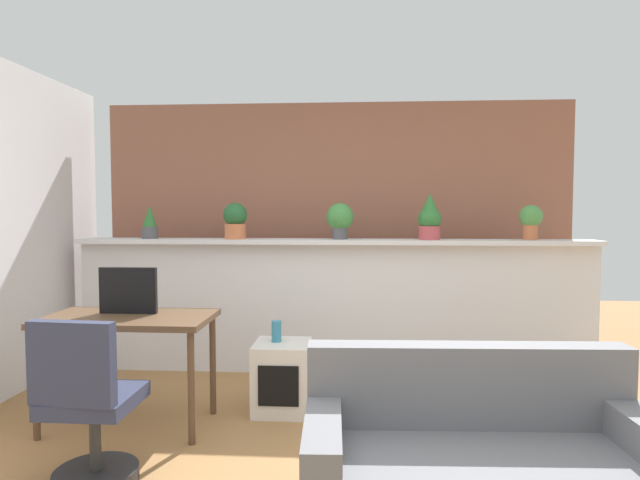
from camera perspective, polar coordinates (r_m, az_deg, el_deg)
name	(u,v)px	position (r m, az deg, el deg)	size (l,w,h in m)	color
divider_wall	(333,308)	(4.82, 1.42, -7.24)	(4.55, 0.16, 1.15)	silver
plant_shelf	(333,242)	(4.71, 1.41, -0.17)	(4.55, 0.30, 0.04)	silver
brick_wall_behind	(336,230)	(5.34, 1.70, 1.06)	(4.55, 0.10, 2.50)	#935B47
potted_plant_0	(150,223)	(5.05, -17.69, 1.73)	(0.14, 0.14, 0.30)	#4C4C51
potted_plant_1	(235,220)	(4.81, -9.02, 2.09)	(0.21, 0.21, 0.32)	#C66B42
potted_plant_2	(340,219)	(4.71, 2.14, 2.29)	(0.24, 0.24, 0.32)	#4C4C51
potted_plant_3	(430,218)	(4.73, 11.59, 2.35)	(0.20, 0.20, 0.40)	#B7474C
potted_plant_4	(531,219)	(4.95, 21.52, 2.05)	(0.19, 0.19, 0.30)	#C66B42
desk	(129,328)	(3.84, -19.71, -8.84)	(1.10, 0.60, 0.75)	brown
tv_monitor	(128,290)	(3.88, -19.74, -5.08)	(0.39, 0.04, 0.31)	black
office_chair	(88,415)	(3.17, -23.43, -16.74)	(0.46, 0.46, 0.91)	#262628
side_cube_shelf	(282,377)	(3.99, -4.04, -14.36)	(0.40, 0.41, 0.50)	silver
vase_on_shelf	(276,331)	(3.94, -4.66, -9.66)	(0.07, 0.07, 0.15)	teal
couch	(480,473)	(2.70, 16.65, -22.67)	(1.59, 0.82, 0.80)	slate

